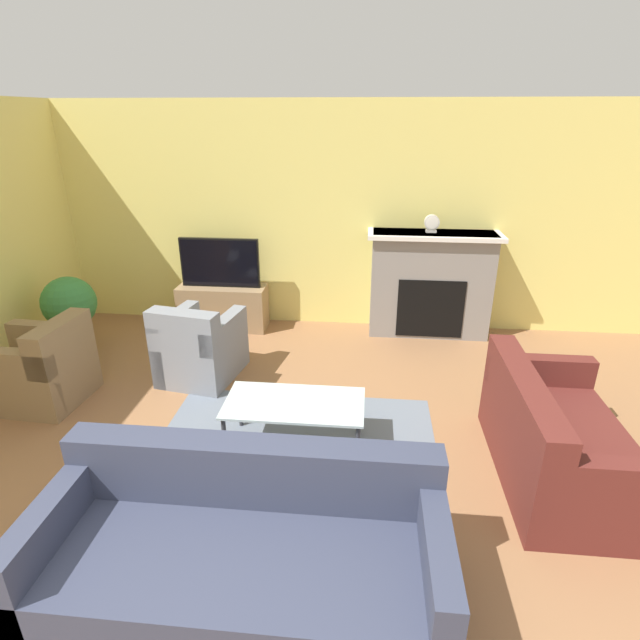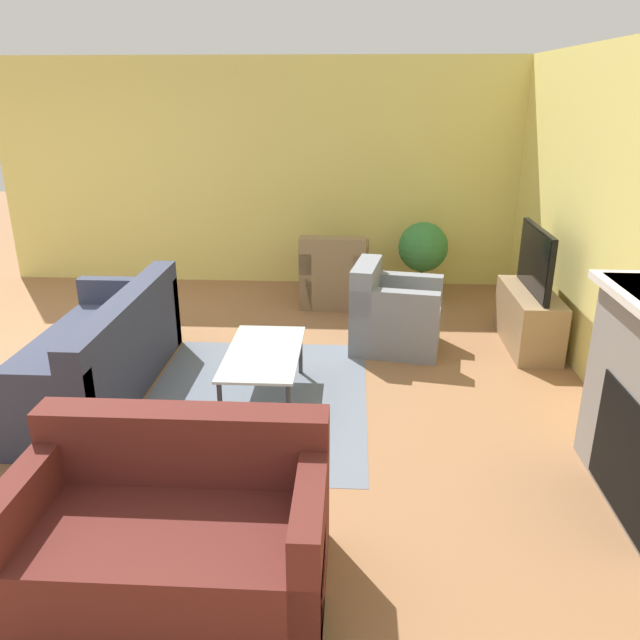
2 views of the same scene
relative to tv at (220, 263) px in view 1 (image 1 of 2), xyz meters
name	(u,v)px [view 1 (image 1 of 2)]	position (x,y,z in m)	size (l,w,h in m)	color
wall_back	(302,218)	(0.98, 0.32, 0.50)	(8.93, 0.06, 2.70)	#EADB72
area_rug	(294,451)	(1.26, -2.44, -0.85)	(2.31, 1.77, 0.00)	slate
fireplace	(430,282)	(2.55, 0.08, -0.19)	(1.54, 0.48, 1.26)	gray
tv_stand	(223,307)	(0.00, 0.00, -0.58)	(1.09, 0.41, 0.55)	#997A56
tv	(220,263)	(0.00, 0.00, 0.00)	(0.97, 0.06, 0.61)	black
couch_sectional	(244,557)	(1.18, -3.76, -0.56)	(2.17, 0.92, 0.82)	#33384C
couch_loveseat	(556,443)	(3.22, -2.54, -0.56)	(0.86, 1.50, 0.82)	#5B231E
armchair_by_window	(39,372)	(-1.22, -1.89, -0.55)	(0.88, 0.78, 0.82)	#8C704C
armchair_accent	(200,350)	(0.12, -1.30, -0.55)	(0.82, 0.91, 0.82)	gray
coffee_table	(294,406)	(1.26, -2.37, -0.47)	(1.11, 0.57, 0.42)	#333338
potted_plant	(69,305)	(-1.47, -0.87, -0.27)	(0.58, 0.58, 0.89)	#AD704C
mantel_clock	(432,223)	(2.51, 0.08, 0.52)	(0.17, 0.07, 0.20)	beige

